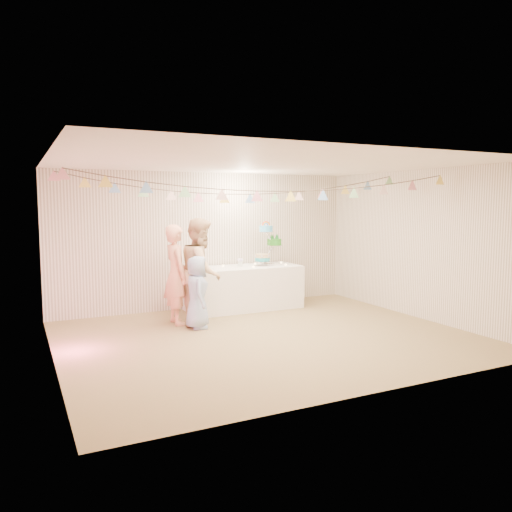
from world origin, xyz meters
name	(u,v)px	position (x,y,z in m)	size (l,w,h in m)	color
floor	(267,337)	(0.00, 0.00, 0.00)	(6.00, 6.00, 0.00)	olive
ceiling	(268,163)	(0.00, 0.00, 2.60)	(6.00, 6.00, 0.00)	silver
back_wall	(208,240)	(0.00, 2.50, 1.30)	(6.00, 6.00, 0.00)	white
front_wall	(378,273)	(0.00, -2.50, 1.30)	(6.00, 6.00, 0.00)	white
left_wall	(50,262)	(-3.00, 0.00, 1.30)	(5.00, 5.00, 0.00)	white
right_wall	(420,244)	(3.00, 0.00, 1.30)	(5.00, 5.00, 0.00)	white
table	(244,288)	(0.53, 2.01, 0.41)	(2.18, 0.87, 0.82)	white
cake_stand	(268,248)	(1.08, 2.06, 1.15)	(0.71, 0.42, 0.80)	silver
cake_bottom	(263,264)	(0.93, 2.00, 0.84)	(0.31, 0.31, 0.15)	teal
cake_middle	(274,249)	(1.26, 2.15, 1.11)	(0.27, 0.27, 0.22)	#25851D
cake_top_tier	(266,236)	(1.02, 2.03, 1.38)	(0.25, 0.25, 0.19)	#48ACE3
platter	(217,272)	(-0.04, 1.96, 0.76)	(0.38, 0.38, 0.02)	white
posy	(240,266)	(0.48, 2.06, 0.83)	(0.14, 0.14, 0.16)	white
person_adult_a	(176,274)	(-0.98, 1.42, 0.83)	(0.61, 0.40, 1.67)	#FFAA85
person_adult_b	(201,271)	(-0.59, 1.27, 0.89)	(0.86, 0.67, 1.78)	#DAB286
person_child	(197,292)	(-0.77, 0.98, 0.59)	(0.58, 0.37, 1.18)	#9CB3DD
bunting_back	(237,183)	(0.00, 1.10, 2.35)	(5.60, 1.10, 0.40)	pink
bunting_front	(274,182)	(0.00, -0.20, 2.32)	(5.60, 0.90, 0.36)	#72A5E5
tealight_0	(207,269)	(-0.27, 1.86, 0.83)	(0.04, 0.04, 0.03)	#FFD88C
tealight_1	(223,266)	(0.18, 2.19, 0.83)	(0.04, 0.04, 0.03)	#FFD88C
tealight_2	(253,267)	(0.63, 1.79, 0.83)	(0.04, 0.04, 0.03)	#FFD88C
tealight_3	(255,264)	(0.88, 2.23, 0.83)	(0.04, 0.04, 0.03)	#FFD88C
tealight_4	(286,265)	(1.35, 1.83, 0.83)	(0.04, 0.04, 0.03)	#FFD88C
tealight_5	(281,262)	(1.43, 2.16, 0.83)	(0.04, 0.04, 0.03)	#FFD88C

